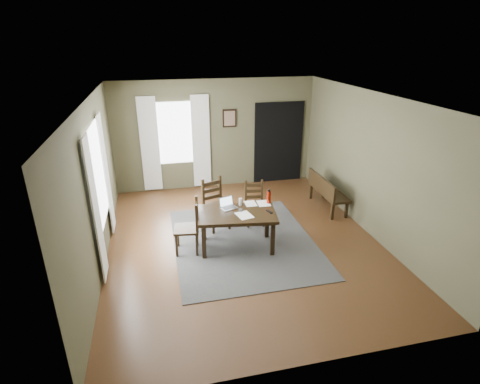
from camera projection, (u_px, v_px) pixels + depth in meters
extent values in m
cube|color=#492C16|center=(244.00, 241.00, 7.15)|extent=(5.00, 6.00, 0.01)
cube|color=#4D4B32|center=(216.00, 135.00, 9.33)|extent=(5.00, 0.02, 2.70)
cube|color=#4D4B32|center=(310.00, 271.00, 3.93)|extent=(5.00, 0.02, 2.70)
cube|color=#4D4B32|center=(95.00, 187.00, 6.11)|extent=(0.02, 6.00, 2.70)
cube|color=#4D4B32|center=(371.00, 165.00, 7.15)|extent=(0.02, 6.00, 2.70)
cube|color=white|center=(244.00, 97.00, 6.11)|extent=(5.00, 6.00, 0.02)
cube|color=#393939|center=(244.00, 241.00, 7.15)|extent=(2.60, 3.20, 0.01)
cube|color=black|center=(237.00, 214.00, 6.70)|extent=(1.49, 1.02, 0.06)
cube|color=black|center=(237.00, 217.00, 6.72)|extent=(1.33, 0.85, 0.05)
cube|color=black|center=(204.00, 243.00, 6.49)|extent=(0.08, 0.08, 0.59)
cube|color=black|center=(204.00, 225.00, 7.09)|extent=(0.08, 0.08, 0.59)
cube|color=black|center=(273.00, 240.00, 6.59)|extent=(0.08, 0.08, 0.59)
cube|color=black|center=(267.00, 223.00, 7.19)|extent=(0.08, 0.08, 0.59)
cube|color=black|center=(186.00, 229.00, 6.65)|extent=(0.49, 0.49, 0.04)
cube|color=black|center=(178.00, 236.00, 6.89)|extent=(0.05, 0.05, 0.43)
cube|color=black|center=(197.00, 235.00, 6.92)|extent=(0.05, 0.05, 0.43)
cube|color=black|center=(177.00, 246.00, 6.56)|extent=(0.05, 0.05, 0.43)
cube|color=black|center=(197.00, 245.00, 6.59)|extent=(0.05, 0.05, 0.43)
cube|color=black|center=(197.00, 210.00, 6.73)|extent=(0.05, 0.05, 0.54)
cube|color=black|center=(197.00, 219.00, 6.39)|extent=(0.05, 0.05, 0.54)
cube|color=black|center=(197.00, 222.00, 6.62)|extent=(0.07, 0.32, 0.07)
cube|color=black|center=(197.00, 214.00, 6.56)|extent=(0.07, 0.32, 0.07)
cube|color=black|center=(196.00, 207.00, 6.50)|extent=(0.07, 0.32, 0.07)
cube|color=black|center=(217.00, 207.00, 7.47)|extent=(0.57, 0.57, 0.04)
cube|color=black|center=(213.00, 223.00, 7.33)|extent=(0.05, 0.05, 0.44)
cube|color=black|center=(205.00, 216.00, 7.62)|extent=(0.05, 0.05, 0.44)
cube|color=black|center=(229.00, 219.00, 7.50)|extent=(0.05, 0.05, 0.44)
cube|color=black|center=(221.00, 212.00, 7.79)|extent=(0.05, 0.05, 0.44)
cube|color=black|center=(203.00, 192.00, 7.42)|extent=(0.06, 0.06, 0.56)
cube|color=black|center=(220.00, 188.00, 7.61)|extent=(0.06, 0.06, 0.56)
cube|color=black|center=(212.00, 197.00, 7.57)|extent=(0.32, 0.13, 0.07)
cube|color=black|center=(212.00, 190.00, 7.52)|extent=(0.32, 0.13, 0.07)
cube|color=black|center=(211.00, 183.00, 7.46)|extent=(0.32, 0.13, 0.07)
cube|color=black|center=(255.00, 206.00, 7.66)|extent=(0.44, 0.44, 0.04)
cube|color=black|center=(248.00, 219.00, 7.58)|extent=(0.04, 0.04, 0.38)
cube|color=black|center=(246.00, 212.00, 7.87)|extent=(0.04, 0.04, 0.38)
cube|color=black|center=(264.00, 218.00, 7.61)|extent=(0.04, 0.04, 0.38)
cube|color=black|center=(261.00, 211.00, 7.90)|extent=(0.04, 0.04, 0.38)
cube|color=black|center=(246.00, 191.00, 7.71)|extent=(0.05, 0.05, 0.49)
cube|color=black|center=(262.00, 191.00, 7.74)|extent=(0.05, 0.05, 0.49)
cube|color=black|center=(254.00, 197.00, 7.77)|extent=(0.29, 0.06, 0.07)
cube|color=black|center=(254.00, 191.00, 7.72)|extent=(0.29, 0.06, 0.07)
cube|color=black|center=(254.00, 185.00, 7.67)|extent=(0.29, 0.06, 0.07)
cube|color=black|center=(329.00, 191.00, 8.40)|extent=(0.43, 1.34, 0.06)
cube|color=black|center=(346.00, 210.00, 8.01)|extent=(0.06, 0.06, 0.37)
cube|color=black|center=(332.00, 211.00, 7.94)|extent=(0.06, 0.06, 0.37)
cube|color=black|center=(324.00, 190.00, 9.04)|extent=(0.06, 0.06, 0.37)
cube|color=black|center=(311.00, 191.00, 8.97)|extent=(0.06, 0.06, 0.37)
cube|color=black|center=(321.00, 184.00, 8.29)|extent=(0.05, 1.34, 0.32)
cube|color=#B7B7BC|center=(229.00, 208.00, 6.85)|extent=(0.33, 0.28, 0.01)
cube|color=#B7B7BC|center=(226.00, 201.00, 6.90)|extent=(0.29, 0.14, 0.19)
cube|color=silver|center=(226.00, 201.00, 6.89)|extent=(0.25, 0.12, 0.15)
cube|color=#3F3F42|center=(229.00, 208.00, 6.84)|extent=(0.27, 0.19, 0.00)
cube|color=#3F3F42|center=(240.00, 210.00, 6.75)|extent=(0.07, 0.10, 0.03)
cube|color=black|center=(269.00, 212.00, 6.71)|extent=(0.09, 0.16, 0.02)
cylinder|color=silver|center=(240.00, 202.00, 6.96)|extent=(0.07, 0.07, 0.14)
cylinder|color=#A9210D|center=(269.00, 197.00, 7.03)|extent=(0.09, 0.09, 0.24)
cylinder|color=black|center=(269.00, 191.00, 6.98)|extent=(0.05, 0.05, 0.04)
cube|color=white|center=(250.00, 204.00, 7.05)|extent=(0.21, 0.27, 0.00)
cube|color=white|center=(264.00, 203.00, 7.06)|extent=(0.24, 0.30, 0.00)
cube|color=white|center=(244.00, 215.00, 6.59)|extent=(0.31, 0.37, 0.00)
cube|color=white|center=(98.00, 177.00, 6.26)|extent=(0.01, 1.30, 1.70)
cube|color=white|center=(175.00, 133.00, 9.05)|extent=(1.00, 0.01, 1.50)
cube|color=silver|center=(96.00, 211.00, 5.62)|extent=(0.03, 0.48, 2.30)
cube|color=silver|center=(106.00, 174.00, 7.10)|extent=(0.03, 0.48, 2.30)
cube|color=silver|center=(150.00, 145.00, 8.99)|extent=(0.44, 0.03, 2.30)
cube|color=silver|center=(201.00, 142.00, 9.25)|extent=(0.44, 0.03, 2.30)
cube|color=black|center=(230.00, 118.00, 9.22)|extent=(0.34, 0.03, 0.44)
cube|color=brown|center=(230.00, 118.00, 9.20)|extent=(0.27, 0.01, 0.36)
cube|color=black|center=(279.00, 143.00, 9.76)|extent=(1.30, 0.03, 2.10)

